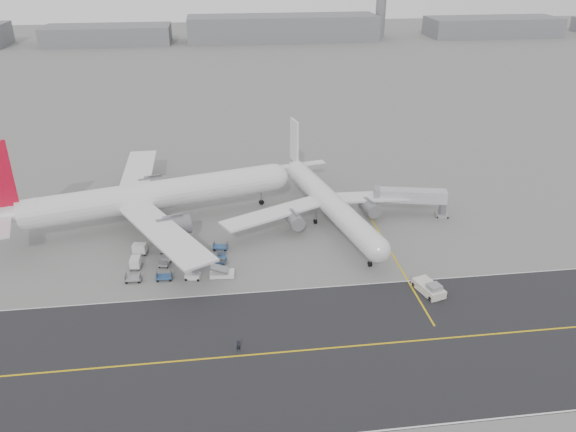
{
  "coord_description": "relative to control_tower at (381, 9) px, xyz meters",
  "views": [
    {
      "loc": [
        -1.34,
        -81.17,
        53.17
      ],
      "look_at": [
        10.81,
        12.0,
        6.9
      ],
      "focal_mm": 35.0,
      "sensor_mm": 36.0,
      "label": 1
    }
  ],
  "objects": [
    {
      "name": "taxiway",
      "position": [
        -94.98,
        -282.98,
        -16.24
      ],
      "size": [
        220.0,
        59.0,
        0.03
      ],
      "color": "#27272A",
      "rests_on": "ground"
    },
    {
      "name": "horizon_buildings",
      "position": [
        -70.0,
        -5.0,
        -16.25
      ],
      "size": [
        520.0,
        28.0,
        28.0
      ],
      "primitive_type": null,
      "color": "slate",
      "rests_on": "ground"
    },
    {
      "name": "control_tower",
      "position": [
        0.0,
        0.0,
        0.0
      ],
      "size": [
        7.0,
        7.0,
        31.25
      ],
      "color": "slate",
      "rests_on": "ground"
    },
    {
      "name": "airliner_a",
      "position": [
        -116.19,
        -238.73,
        -10.13
      ],
      "size": [
        60.39,
        59.05,
        21.26
      ],
      "rotation": [
        0.0,
        0.0,
        1.83
      ],
      "color": "white",
      "rests_on": "ground"
    },
    {
      "name": "pushback_tug",
      "position": [
        -67.69,
        -271.11,
        -15.33
      ],
      "size": [
        4.42,
        7.95,
        2.25
      ],
      "rotation": [
        0.0,
        0.0,
        0.28
      ],
      "color": "beige",
      "rests_on": "ground"
    },
    {
      "name": "jet_bridge",
      "position": [
        -61.35,
        -242.0,
        -12.01
      ],
      "size": [
        16.3,
        6.3,
        6.08
      ],
      "rotation": [
        0.0,
        0.0,
        -0.22
      ],
      "color": "gray",
      "rests_on": "ground"
    },
    {
      "name": "ground",
      "position": [
        -100.0,
        -265.0,
        -16.25
      ],
      "size": [
        700.0,
        700.0,
        0.0
      ],
      "primitive_type": "plane",
      "color": "gray",
      "rests_on": "ground"
    },
    {
      "name": "airliner_b",
      "position": [
        -79.42,
        -243.02,
        -11.52
      ],
      "size": [
        45.89,
        46.88,
        16.39
      ],
      "rotation": [
        0.0,
        0.0,
        0.22
      ],
      "color": "white",
      "rests_on": "ground"
    },
    {
      "name": "ground_crew_a",
      "position": [
        -100.13,
        -281.9,
        -15.31
      ],
      "size": [
        0.78,
        0.62,
        1.88
      ],
      "primitive_type": "imported",
      "rotation": [
        0.0,
        0.0,
        0.27
      ],
      "color": "black",
      "rests_on": "ground"
    },
    {
      "name": "stray_dolly",
      "position": [
        -72.55,
        -253.22,
        -16.25
      ],
      "size": [
        1.68,
        2.71,
        1.66
      ],
      "primitive_type": null,
      "rotation": [
        0.0,
        0.0,
        0.01
      ],
      "color": "silver",
      "rests_on": "ground"
    },
    {
      "name": "gse_cluster",
      "position": [
        -109.59,
        -256.45,
        -16.25
      ],
      "size": [
        25.54,
        20.59,
        2.13
      ],
      "primitive_type": null,
      "rotation": [
        0.0,
        0.0,
        -0.13
      ],
      "color": "gray",
      "rests_on": "ground"
    }
  ]
}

